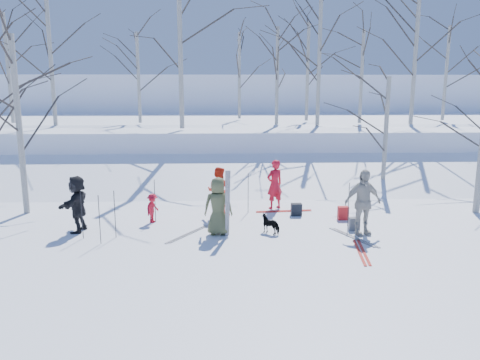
{
  "coord_description": "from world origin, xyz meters",
  "views": [
    {
      "loc": [
        -0.53,
        -12.66,
        4.15
      ],
      "look_at": [
        0.0,
        1.5,
        1.3
      ],
      "focal_mm": 35.0,
      "sensor_mm": 36.0,
      "label": 1
    }
  ],
  "objects_px": {
    "skier_grey_west": "(77,204)",
    "backpack_dark": "(296,210)",
    "skier_red_north": "(275,184)",
    "backpack_grey": "(354,224)",
    "dog": "(271,224)",
    "skier_red_seated": "(153,208)",
    "backpack_red": "(343,213)",
    "skier_redor_behind": "(219,192)",
    "skier_olive_center": "(218,206)",
    "skier_cream_east": "(363,202)"
  },
  "relations": [
    {
      "from": "skier_cream_east",
      "to": "skier_grey_west",
      "type": "xyz_separation_m",
      "value": [
        -8.12,
        0.61,
        -0.12
      ]
    },
    {
      "from": "skier_olive_center",
      "to": "dog",
      "type": "height_order",
      "value": "skier_olive_center"
    },
    {
      "from": "skier_red_north",
      "to": "skier_red_seated",
      "type": "height_order",
      "value": "skier_red_north"
    },
    {
      "from": "skier_red_north",
      "to": "skier_cream_east",
      "type": "xyz_separation_m",
      "value": [
        2.15,
        -2.99,
        0.09
      ]
    },
    {
      "from": "skier_olive_center",
      "to": "skier_redor_behind",
      "type": "relative_size",
      "value": 1.03
    },
    {
      "from": "skier_redor_behind",
      "to": "backpack_red",
      "type": "relative_size",
      "value": 3.83
    },
    {
      "from": "backpack_grey",
      "to": "backpack_dark",
      "type": "bearing_deg",
      "value": 131.42
    },
    {
      "from": "backpack_red",
      "to": "skier_cream_east",
      "type": "bearing_deg",
      "value": -85.14
    },
    {
      "from": "skier_grey_west",
      "to": "backpack_dark",
      "type": "relative_size",
      "value": 4.12
    },
    {
      "from": "skier_red_north",
      "to": "dog",
      "type": "relative_size",
      "value": 2.66
    },
    {
      "from": "skier_olive_center",
      "to": "skier_red_north",
      "type": "relative_size",
      "value": 0.97
    },
    {
      "from": "skier_redor_behind",
      "to": "skier_red_seated",
      "type": "height_order",
      "value": "skier_redor_behind"
    },
    {
      "from": "skier_red_north",
      "to": "backpack_grey",
      "type": "height_order",
      "value": "skier_red_north"
    },
    {
      "from": "skier_red_north",
      "to": "dog",
      "type": "xyz_separation_m",
      "value": [
        -0.4,
        -2.75,
        -0.58
      ]
    },
    {
      "from": "skier_redor_behind",
      "to": "skier_grey_west",
      "type": "bearing_deg",
      "value": 43.78
    },
    {
      "from": "skier_cream_east",
      "to": "backpack_red",
      "type": "height_order",
      "value": "skier_cream_east"
    },
    {
      "from": "backpack_grey",
      "to": "skier_red_north",
      "type": "bearing_deg",
      "value": 128.83
    },
    {
      "from": "dog",
      "to": "skier_red_north",
      "type": "bearing_deg",
      "value": -151.07
    },
    {
      "from": "dog",
      "to": "backpack_dark",
      "type": "distance_m",
      "value": 2.09
    },
    {
      "from": "dog",
      "to": "backpack_dark",
      "type": "height_order",
      "value": "dog"
    },
    {
      "from": "skier_grey_west",
      "to": "backpack_red",
      "type": "distance_m",
      "value": 8.07
    },
    {
      "from": "skier_red_north",
      "to": "skier_olive_center",
      "type": "bearing_deg",
      "value": 27.42
    },
    {
      "from": "skier_red_north",
      "to": "backpack_red",
      "type": "height_order",
      "value": "skier_red_north"
    },
    {
      "from": "backpack_grey",
      "to": "backpack_red",
      "type": "bearing_deg",
      "value": 92.31
    },
    {
      "from": "skier_red_seated",
      "to": "skier_grey_west",
      "type": "relative_size",
      "value": 0.55
    },
    {
      "from": "skier_red_north",
      "to": "skier_grey_west",
      "type": "bearing_deg",
      "value": -6.7
    },
    {
      "from": "skier_olive_center",
      "to": "backpack_red",
      "type": "bearing_deg",
      "value": -157.81
    },
    {
      "from": "skier_redor_behind",
      "to": "skier_red_seated",
      "type": "bearing_deg",
      "value": 41.78
    },
    {
      "from": "skier_cream_east",
      "to": "skier_grey_west",
      "type": "height_order",
      "value": "skier_cream_east"
    },
    {
      "from": "dog",
      "to": "skier_grey_west",
      "type": "bearing_deg",
      "value": -56.59
    },
    {
      "from": "skier_grey_west",
      "to": "backpack_red",
      "type": "height_order",
      "value": "skier_grey_west"
    },
    {
      "from": "backpack_grey",
      "to": "skier_olive_center",
      "type": "bearing_deg",
      "value": -176.46
    },
    {
      "from": "skier_red_seated",
      "to": "dog",
      "type": "bearing_deg",
      "value": -86.43
    },
    {
      "from": "dog",
      "to": "backpack_grey",
      "type": "xyz_separation_m",
      "value": [
        2.47,
        0.18,
        -0.08
      ]
    },
    {
      "from": "skier_red_north",
      "to": "backpack_grey",
      "type": "relative_size",
      "value": 4.47
    },
    {
      "from": "skier_red_seated",
      "to": "dog",
      "type": "height_order",
      "value": "skier_red_seated"
    },
    {
      "from": "skier_redor_behind",
      "to": "skier_cream_east",
      "type": "height_order",
      "value": "skier_cream_east"
    },
    {
      "from": "skier_grey_west",
      "to": "backpack_dark",
      "type": "distance_m",
      "value": 6.78
    },
    {
      "from": "skier_redor_behind",
      "to": "backpack_grey",
      "type": "bearing_deg",
      "value": 179.79
    },
    {
      "from": "skier_redor_behind",
      "to": "skier_red_seated",
      "type": "xyz_separation_m",
      "value": [
        -2.04,
        -0.69,
        -0.35
      ]
    },
    {
      "from": "skier_olive_center",
      "to": "skier_cream_east",
      "type": "xyz_separation_m",
      "value": [
        4.06,
        -0.18,
        0.11
      ]
    },
    {
      "from": "skier_red_north",
      "to": "skier_grey_west",
      "type": "distance_m",
      "value": 6.43
    },
    {
      "from": "skier_grey_west",
      "to": "backpack_dark",
      "type": "height_order",
      "value": "skier_grey_west"
    },
    {
      "from": "backpack_red",
      "to": "backpack_grey",
      "type": "relative_size",
      "value": 1.11
    },
    {
      "from": "skier_grey_west",
      "to": "skier_red_north",
      "type": "bearing_deg",
      "value": 118.29
    },
    {
      "from": "skier_redor_behind",
      "to": "skier_cream_east",
      "type": "xyz_separation_m",
      "value": [
        4.07,
        -2.14,
        0.14
      ]
    },
    {
      "from": "skier_olive_center",
      "to": "backpack_red",
      "type": "height_order",
      "value": "skier_olive_center"
    },
    {
      "from": "skier_red_seated",
      "to": "backpack_grey",
      "type": "xyz_separation_m",
      "value": [
        6.02,
        -1.03,
        -0.26
      ]
    },
    {
      "from": "skier_grey_west",
      "to": "backpack_grey",
      "type": "bearing_deg",
      "value": 95.19
    },
    {
      "from": "skier_red_north",
      "to": "skier_redor_behind",
      "type": "relative_size",
      "value": 1.06
    }
  ]
}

